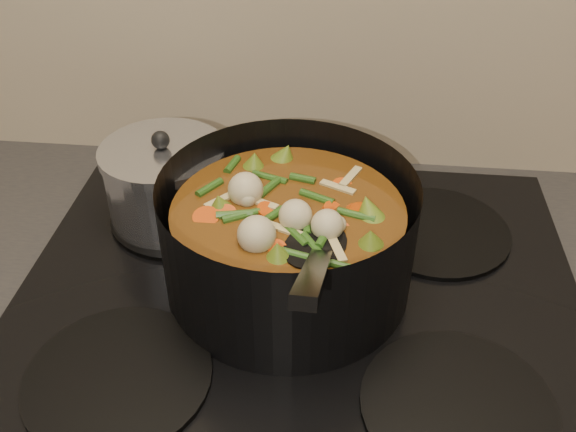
# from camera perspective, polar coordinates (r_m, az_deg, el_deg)

# --- Properties ---
(stovetop) EXTENTS (0.62, 0.54, 0.03)m
(stovetop) POSITION_cam_1_polar(r_m,az_deg,el_deg) (0.72, 0.83, -7.65)
(stovetop) COLOR black
(stovetop) RESTS_ON counter
(stockpot) EXTENTS (0.32, 0.39, 0.20)m
(stockpot) POSITION_cam_1_polar(r_m,az_deg,el_deg) (0.68, 0.01, -2.05)
(stockpot) COLOR black
(stockpot) RESTS_ON stovetop
(saucepan) EXTENTS (0.15, 0.15, 0.12)m
(saucepan) POSITION_cam_1_polar(r_m,az_deg,el_deg) (0.80, -10.76, 2.87)
(saucepan) COLOR silver
(saucepan) RESTS_ON stovetop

